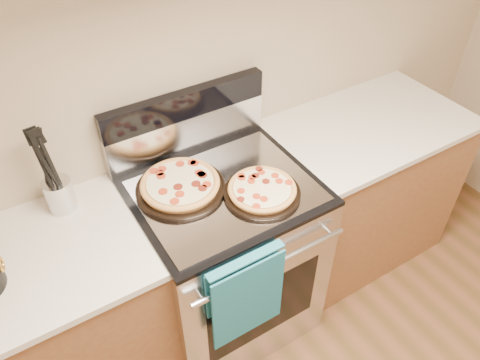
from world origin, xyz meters
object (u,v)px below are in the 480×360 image
pepperoni_pizza_front (262,191)px  utensil_crock (60,195)px  range_body (225,258)px  pepperoni_pizza_back (180,185)px

pepperoni_pizza_front → utensil_crock: utensil_crock is taller
range_body → pepperoni_pizza_front: pepperoni_pizza_front is taller
range_body → utensil_crock: 0.83m
pepperoni_pizza_front → utensil_crock: bearing=152.5°
pepperoni_pizza_back → pepperoni_pizza_front: 0.34m
range_body → pepperoni_pizza_back: size_ratio=2.46×
pepperoni_pizza_back → utensil_crock: size_ratio=2.66×
range_body → pepperoni_pizza_back: bearing=156.2°
range_body → utensil_crock: (-0.60, 0.24, 0.53)m
utensil_crock → pepperoni_pizza_back: bearing=-21.1°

